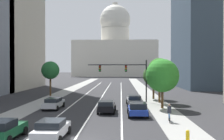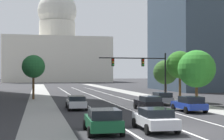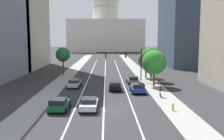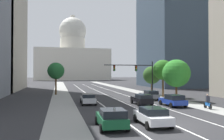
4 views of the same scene
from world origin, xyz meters
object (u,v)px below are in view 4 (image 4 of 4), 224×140
(car_blue, at_px, (173,100))
(car_gray, at_px, (149,95))
(street_tree_far_right, at_px, (152,75))
(street_tree_near_right, at_px, (176,73))
(car_white, at_px, (152,116))
(traffic_signal_mast, at_px, (137,72))
(cyclist, at_px, (208,102))
(car_silver, at_px, (88,98))
(car_black, at_px, (142,99))
(car_green, at_px, (112,118))
(street_tree_mid_left, at_px, (56,71))
(street_tree_mid_right, at_px, (163,70))
(capitol_building, at_px, (73,58))

(car_blue, height_order, car_gray, car_blue)
(street_tree_far_right, distance_m, street_tree_near_right, 9.59)
(car_white, bearing_deg, street_tree_near_right, -33.26)
(car_white, distance_m, traffic_signal_mast, 21.56)
(car_white, relative_size, cyclist, 2.49)
(car_white, height_order, cyclist, cyclist)
(cyclist, height_order, street_tree_far_right, street_tree_far_right)
(car_silver, bearing_deg, car_black, -109.11)
(car_green, height_order, street_tree_mid_left, street_tree_mid_left)
(car_black, distance_m, car_silver, 7.21)
(car_white, relative_size, street_tree_mid_right, 0.66)
(car_gray, xyz_separation_m, street_tree_near_right, (3.45, -2.22, 3.38))
(street_tree_far_right, bearing_deg, car_blue, -103.21)
(car_white, bearing_deg, street_tree_mid_left, 16.59)
(street_tree_mid_right, bearing_deg, street_tree_mid_left, 155.26)
(car_white, distance_m, car_green, 3.40)
(car_blue, distance_m, car_gray, 7.65)
(car_white, height_order, car_green, car_green)
(car_green, distance_m, car_silver, 14.14)
(car_white, height_order, traffic_signal_mast, traffic_signal_mast)
(car_silver, relative_size, street_tree_far_right, 0.83)
(capitol_building, relative_size, street_tree_mid_right, 7.09)
(street_tree_mid_left, bearing_deg, car_white, -74.90)
(cyclist, xyz_separation_m, street_tree_mid_left, (-17.32, 22.33, 3.75))
(car_black, relative_size, street_tree_mid_right, 0.65)
(capitol_building, distance_m, car_blue, 126.55)
(car_gray, bearing_deg, street_tree_far_right, -26.93)
(street_tree_mid_right, bearing_deg, cyclist, -94.38)
(cyclist, bearing_deg, street_tree_mid_right, 1.24)
(car_green, bearing_deg, car_black, -27.95)
(car_white, distance_m, street_tree_mid_left, 29.95)
(capitol_building, bearing_deg, street_tree_far_right, -85.56)
(car_black, bearing_deg, street_tree_far_right, -26.69)
(car_silver, bearing_deg, car_green, -178.41)
(car_black, relative_size, street_tree_far_right, 0.77)
(cyclist, bearing_deg, car_silver, 65.59)
(car_blue, distance_m, car_black, 3.93)
(traffic_signal_mast, xyz_separation_m, street_tree_far_right, (4.37, 3.89, -0.61))
(car_green, xyz_separation_m, street_tree_near_right, (13.59, 15.01, 3.35))
(traffic_signal_mast, height_order, street_tree_mid_right, street_tree_mid_right)
(car_black, distance_m, traffic_signal_mast, 10.14)
(car_black, xyz_separation_m, street_tree_far_right, (6.91, 13.01, 3.03))
(car_gray, height_order, cyclist, cyclist)
(capitol_building, height_order, street_tree_mid_right, capitol_building)
(cyclist, height_order, street_tree_mid_right, street_tree_mid_right)
(traffic_signal_mast, xyz_separation_m, street_tree_mid_right, (4.74, -0.20, 0.33))
(street_tree_near_right, bearing_deg, car_gray, 147.17)
(car_blue, distance_m, traffic_signal_mast, 11.74)
(capitol_building, distance_m, traffic_signal_mast, 115.09)
(car_black, distance_m, street_tree_far_right, 15.04)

